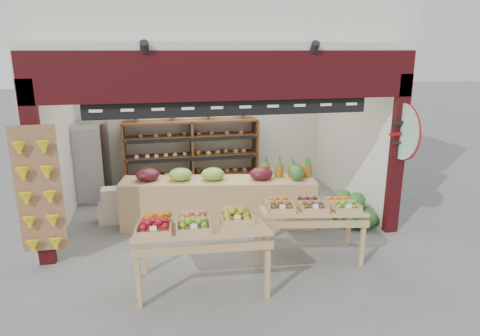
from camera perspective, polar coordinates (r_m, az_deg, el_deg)
name	(u,v)px	position (r m, az deg, el deg)	size (l,w,h in m)	color
ground	(222,220)	(7.87, -2.45, -7.00)	(60.00, 60.00, 0.00)	slate
shop_structure	(206,1)	(8.91, -4.62, 21.34)	(6.36, 5.12, 5.40)	beige
banana_board	(39,193)	(6.48, -25.28, -3.03)	(0.60, 0.15, 1.80)	olive
gift_sign	(403,132)	(7.30, 20.87, 4.56)	(0.04, 0.93, 0.92)	#B5E4CB
back_shelving	(191,141)	(9.37, -6.49, 3.61)	(2.92, 0.48, 1.81)	brown
refrigerator	(91,162)	(9.14, -19.27, 0.70)	(0.63, 0.63, 1.62)	#AAACB1
cardboard_stack	(125,208)	(8.06, -15.08, -5.20)	(0.95, 0.68, 0.64)	beige
mid_counter	(218,200)	(7.53, -2.92, -4.30)	(3.41, 1.22, 1.06)	tan
display_table_left	(193,226)	(5.55, -6.34, -7.74)	(1.75, 1.06, 1.07)	tan
display_table_right	(311,208)	(6.43, 9.45, -5.29)	(1.62, 1.09, 0.96)	tan
watermelon_pile	(355,213)	(7.89, 15.05, -5.76)	(0.81, 0.78, 0.59)	#1C521B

